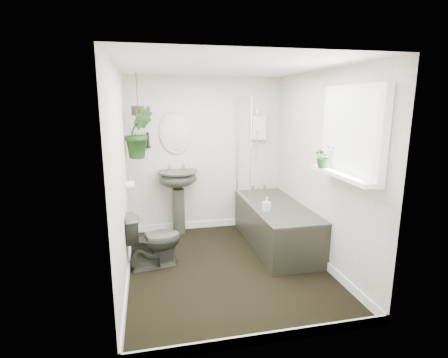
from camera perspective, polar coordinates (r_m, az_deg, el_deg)
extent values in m
cube|color=black|center=(4.33, 0.44, -14.27)|extent=(2.30, 2.80, 0.02)
cube|color=white|center=(3.88, 0.50, 17.99)|extent=(2.30, 2.80, 0.02)
cube|color=white|center=(5.30, -2.95, 3.96)|extent=(2.30, 0.02, 2.30)
cube|color=white|center=(2.63, 7.38, -5.13)|extent=(2.30, 0.02, 2.30)
cube|color=white|center=(3.86, -16.58, 0.16)|extent=(0.02, 2.80, 2.30)
cube|color=white|center=(4.35, 15.56, 1.59)|extent=(0.02, 2.80, 2.30)
cube|color=white|center=(4.30, 0.44, -13.55)|extent=(2.30, 2.80, 0.10)
cube|color=white|center=(5.38, 5.65, 8.33)|extent=(0.20, 0.10, 0.35)
ellipsoid|color=beige|center=(5.17, -7.88, 7.54)|extent=(0.46, 0.03, 0.62)
cylinder|color=black|center=(5.15, -12.30, 6.24)|extent=(0.04, 0.04, 0.22)
cylinder|color=white|center=(4.59, -15.07, -1.01)|extent=(0.11, 0.11, 0.11)
cube|color=white|center=(3.64, 20.19, 7.18)|extent=(0.08, 1.00, 0.90)
cube|color=white|center=(3.67, 18.77, 0.66)|extent=(0.18, 1.00, 0.04)
cube|color=white|center=(3.62, 19.58, 7.19)|extent=(0.01, 0.86, 0.76)
imported|color=#30342B|center=(4.30, -11.51, -9.66)|extent=(0.72, 0.50, 0.67)
imported|color=black|center=(3.87, 16.01, 3.57)|extent=(0.22, 0.20, 0.24)
imported|color=black|center=(4.73, -13.72, 7.40)|extent=(0.41, 0.35, 0.68)
imported|color=black|center=(4.46, 6.96, -4.08)|extent=(0.10, 0.10, 0.18)
cylinder|color=#2C241A|center=(4.71, -13.90, 10.78)|extent=(0.16, 0.16, 0.12)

